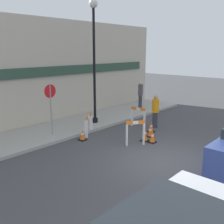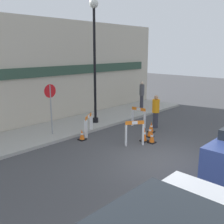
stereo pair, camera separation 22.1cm
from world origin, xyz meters
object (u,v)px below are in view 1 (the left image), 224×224
at_px(person_worker, 155,110).
at_px(person_pedestrian, 140,94).
at_px(streetlamp_post, 94,47).
at_px(stop_sign, 51,101).

height_order(person_worker, person_pedestrian, person_pedestrian).
distance_m(streetlamp_post, person_pedestrian, 5.36).
bearing_deg(person_pedestrian, stop_sign, -17.03).
relative_size(stop_sign, person_pedestrian, 1.29).
distance_m(stop_sign, person_worker, 5.23).
xyz_separation_m(person_worker, person_pedestrian, (2.73, 2.94, 0.20)).
bearing_deg(person_worker, stop_sign, -14.10).
bearing_deg(person_pedestrian, streetlamp_post, -15.58).
xyz_separation_m(stop_sign, person_worker, (4.47, -2.60, -0.77)).
distance_m(streetlamp_post, stop_sign, 3.61).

